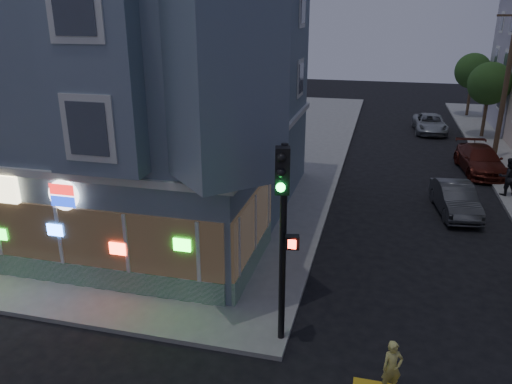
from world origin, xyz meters
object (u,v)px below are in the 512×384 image
at_px(running_child, 392,368).
at_px(parked_car_c, 480,160).
at_px(pedestrian_a, 508,177).
at_px(utility_pole, 506,82).
at_px(parked_car_d, 430,124).
at_px(street_tree_near, 490,84).
at_px(traffic_signal, 283,215).
at_px(parked_car_b, 455,199).
at_px(street_tree_far, 473,71).

distance_m(running_child, parked_car_c, 20.08).
height_order(pedestrian_a, parked_car_c, pedestrian_a).
height_order(utility_pole, running_child, utility_pole).
height_order(parked_car_c, parked_car_d, parked_car_c).
height_order(street_tree_near, traffic_signal, traffic_signal).
xyz_separation_m(street_tree_near, parked_car_b, (-3.60, -15.85, -3.23)).
distance_m(street_tree_far, pedestrian_a, 21.24).
xyz_separation_m(street_tree_far, parked_car_b, (-3.60, -23.85, -3.23)).
bearing_deg(running_child, parked_car_c, 51.93).
bearing_deg(running_child, street_tree_near, 53.37).
distance_m(street_tree_far, parked_car_c, 17.30).
bearing_deg(utility_pole, running_child, -105.48).
bearing_deg(pedestrian_a, running_child, 53.91).
xyz_separation_m(street_tree_near, running_child, (-6.41, -28.41, -3.22)).
distance_m(utility_pole, running_child, 23.61).
xyz_separation_m(running_child, parked_car_c, (4.91, 19.47, 0.03)).
distance_m(street_tree_near, parked_car_c, 9.61).
bearing_deg(street_tree_far, parked_car_c, -95.06).
bearing_deg(traffic_signal, parked_car_c, 53.91).
distance_m(parked_car_d, traffic_signal, 28.99).
bearing_deg(street_tree_far, parked_car_d, -116.99).
height_order(utility_pole, street_tree_near, utility_pole).
distance_m(street_tree_near, parked_car_b, 16.57).
height_order(running_child, parked_car_c, parked_car_c).
xyz_separation_m(utility_pole, parked_car_b, (-3.40, -9.85, -4.09)).
relative_size(utility_pole, street_tree_far, 1.70).
xyz_separation_m(utility_pole, street_tree_near, (0.20, 6.00, -0.86)).
height_order(street_tree_far, parked_car_b, street_tree_far).
bearing_deg(running_child, pedestrian_a, 46.38).
bearing_deg(running_child, traffic_signal, 135.37).
bearing_deg(utility_pole, parked_car_d, 116.13).
distance_m(street_tree_far, running_child, 37.11).
xyz_separation_m(street_tree_near, traffic_signal, (-9.38, -27.29, 0.02)).
bearing_deg(parked_car_d, traffic_signal, -104.68).
height_order(parked_car_c, traffic_signal, traffic_signal).
bearing_deg(parked_car_b, running_child, -110.26).
xyz_separation_m(street_tree_far, pedestrian_a, (-0.90, -21.03, -2.83)).
relative_size(street_tree_near, parked_car_d, 1.08).
xyz_separation_m(street_tree_near, pedestrian_a, (-0.90, -13.03, -2.83)).
bearing_deg(traffic_signal, parked_car_b, 50.35).
xyz_separation_m(pedestrian_a, parked_car_c, (-0.60, 4.09, -0.36)).
bearing_deg(parked_car_c, parked_car_b, -113.52).
xyz_separation_m(parked_car_d, traffic_signal, (-5.78, -28.22, 3.27)).
relative_size(utility_pole, parked_car_d, 1.84).
height_order(running_child, traffic_signal, traffic_signal).
xyz_separation_m(street_tree_far, running_child, (-6.41, -36.41, -3.22)).
bearing_deg(parked_car_d, utility_pole, -66.98).
relative_size(pedestrian_a, parked_car_b, 0.44).
xyz_separation_m(utility_pole, pedestrian_a, (-0.70, -7.03, -3.70)).
bearing_deg(street_tree_far, parked_car_b, -98.58).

